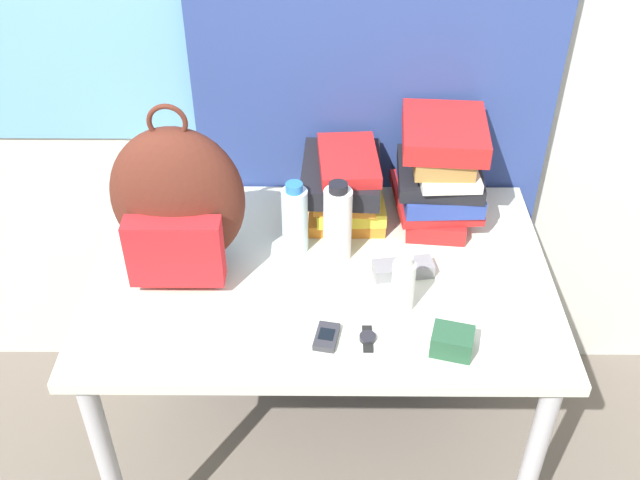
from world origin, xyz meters
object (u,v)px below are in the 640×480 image
object	(u,v)px
wristwatch	(368,338)
camera_pouch	(452,341)
water_bottle	(295,219)
sunscreen_bottle	(403,285)
book_stack_center	(440,172)
cell_phone	(327,337)
sports_bottle	(338,223)
sunglasses_case	(403,269)
backpack	(178,204)
book_stack_left	(345,185)

from	to	relation	value
wristwatch	camera_pouch	bearing A→B (deg)	-9.65
water_bottle	wristwatch	size ratio (longest dim) A/B	2.44
sunscreen_bottle	wristwatch	bearing A→B (deg)	-128.29
book_stack_center	cell_phone	bearing A→B (deg)	-122.49
sunscreen_bottle	wristwatch	world-z (taller)	sunscreen_bottle
book_stack_center	sports_bottle	world-z (taller)	book_stack_center
sunglasses_case	camera_pouch	world-z (taller)	camera_pouch
backpack	cell_phone	xyz separation A→B (m)	(0.36, -0.27, -0.18)
backpack	book_stack_center	xyz separation A→B (m)	(0.66, 0.20, -0.04)
water_bottle	sunglasses_case	xyz separation A→B (m)	(0.27, -0.10, -0.08)
book_stack_center	sports_bottle	xyz separation A→B (m)	(-0.27, -0.17, -0.04)
book_stack_left	water_bottle	distance (m)	0.20
book_stack_left	backpack	bearing A→B (deg)	-153.17
water_bottle	cell_phone	size ratio (longest dim) A/B	2.25
book_stack_center	sports_bottle	bearing A→B (deg)	-148.07
book_stack_left	cell_phone	world-z (taller)	book_stack_left
book_stack_center	water_bottle	size ratio (longest dim) A/B	1.44
cell_phone	sunglasses_case	distance (m)	0.30
sports_bottle	cell_phone	bearing A→B (deg)	-95.16
water_bottle	sunglasses_case	distance (m)	0.30
book_stack_left	book_stack_center	bearing A→B (deg)	-0.85
book_stack_center	sunglasses_case	distance (m)	0.30
sports_bottle	cell_phone	distance (m)	0.32
book_stack_left	cell_phone	xyz separation A→B (m)	(-0.05, -0.48, -0.09)
water_bottle	sports_bottle	xyz separation A→B (m)	(0.11, -0.03, 0.01)
sunscreen_bottle	book_stack_left	bearing A→B (deg)	109.27
sunscreen_bottle	sunglasses_case	bearing A→B (deg)	83.55
sports_bottle	wristwatch	world-z (taller)	sports_bottle
book_stack_center	sunglasses_case	xyz separation A→B (m)	(-0.11, -0.24, -0.13)
wristwatch	book_stack_center	bearing A→B (deg)	66.31
sunscreen_bottle	cell_phone	size ratio (longest dim) A/B	1.74
water_bottle	sports_bottle	size ratio (longest dim) A/B	0.91
book_stack_center	sunglasses_case	world-z (taller)	book_stack_center
backpack	book_stack_center	size ratio (longest dim) A/B	1.53
cell_phone	camera_pouch	size ratio (longest dim) A/B	0.85
sports_bottle	sunscreen_bottle	size ratio (longest dim) A/B	1.43
sports_bottle	sunglasses_case	size ratio (longest dim) A/B	1.43
cell_phone	sunglasses_case	world-z (taller)	sunglasses_case
sunglasses_case	wristwatch	size ratio (longest dim) A/B	1.88
book_stack_left	water_bottle	size ratio (longest dim) A/B	1.40
backpack	camera_pouch	bearing A→B (deg)	-25.17
backpack	wristwatch	xyz separation A→B (m)	(0.45, -0.27, -0.18)
sports_bottle	camera_pouch	world-z (taller)	sports_bottle
book_stack_center	camera_pouch	bearing A→B (deg)	-92.43
water_bottle	cell_phone	distance (m)	0.35
sunglasses_case	backpack	bearing A→B (deg)	175.80
sports_bottle	backpack	bearing A→B (deg)	-175.14
book_stack_center	water_bottle	world-z (taller)	book_stack_center
cell_phone	camera_pouch	distance (m)	0.28
book_stack_left	sports_bottle	world-z (taller)	sports_bottle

